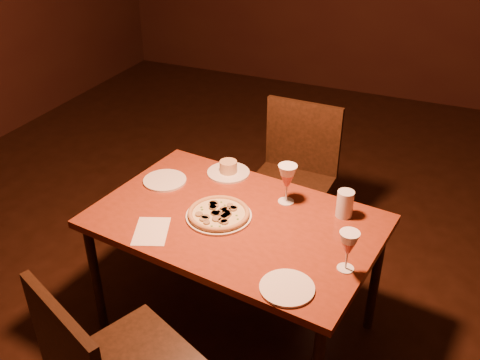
% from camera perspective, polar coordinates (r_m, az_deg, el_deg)
% --- Properties ---
extents(floor, '(7.00, 7.00, 0.00)m').
position_cam_1_polar(floor, '(2.83, 3.95, -16.19)').
color(floor, black).
rests_on(floor, ground).
extents(dining_table, '(1.36, 0.97, 0.68)m').
position_cam_1_polar(dining_table, '(2.45, -0.47, -5.25)').
color(dining_table, maroon).
rests_on(dining_table, floor).
extents(chair_far, '(0.46, 0.46, 0.92)m').
position_cam_1_polar(chair_far, '(3.08, 5.69, 0.49)').
color(chair_far, black).
rests_on(chair_far, floor).
extents(pizza_plate, '(0.30, 0.30, 0.03)m').
position_cam_1_polar(pizza_plate, '(2.42, -2.28, -3.61)').
color(pizza_plate, white).
rests_on(pizza_plate, dining_table).
extents(ramekin_saucer, '(0.22, 0.22, 0.07)m').
position_cam_1_polar(ramekin_saucer, '(2.75, -1.25, 1.12)').
color(ramekin_saucer, white).
rests_on(ramekin_saucer, dining_table).
extents(wine_glass_far, '(0.09, 0.09, 0.20)m').
position_cam_1_polar(wine_glass_far, '(2.49, 5.02, -0.43)').
color(wine_glass_far, '#C35851').
rests_on(wine_glass_far, dining_table).
extents(wine_glass_right, '(0.08, 0.08, 0.18)m').
position_cam_1_polar(wine_glass_right, '(2.13, 11.41, -7.44)').
color(wine_glass_right, '#C35851').
rests_on(wine_glass_right, dining_table).
extents(water_tumbler, '(0.08, 0.08, 0.13)m').
position_cam_1_polar(water_tumbler, '(2.45, 11.12, -2.51)').
color(water_tumbler, silver).
rests_on(water_tumbler, dining_table).
extents(side_plate_left, '(0.22, 0.22, 0.01)m').
position_cam_1_polar(side_plate_left, '(2.72, -8.02, -0.04)').
color(side_plate_left, white).
rests_on(side_plate_left, dining_table).
extents(side_plate_near, '(0.21, 0.21, 0.01)m').
position_cam_1_polar(side_plate_near, '(2.06, 5.04, -11.39)').
color(side_plate_near, white).
rests_on(side_plate_near, dining_table).
extents(menu_card, '(0.21, 0.25, 0.00)m').
position_cam_1_polar(menu_card, '(2.37, -9.44, -5.40)').
color(menu_card, silver).
rests_on(menu_card, dining_table).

